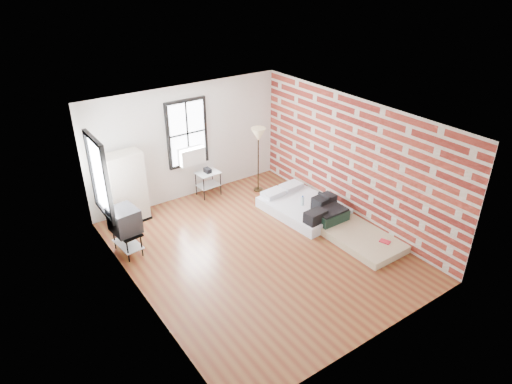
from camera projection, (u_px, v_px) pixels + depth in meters
ground at (259, 250)px, 9.40m from camera, size 6.00×6.00×0.00m
room_shell at (258, 165)px, 8.96m from camera, size 5.02×6.02×2.80m
mattress_main at (304, 207)px, 10.67m from camera, size 1.54×1.99×0.60m
mattress_bare at (350, 231)px, 9.82m from camera, size 1.06×2.00×0.43m
wardrobe at (127, 188)px, 10.06m from camera, size 0.86×0.53×1.66m
side_table at (208, 177)px, 11.32m from camera, size 0.58×0.47×0.73m
floor_lamp at (258, 138)px, 11.10m from camera, size 0.36×0.36×1.68m
tv_stand at (125, 222)px, 9.01m from camera, size 0.56×0.76×1.01m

